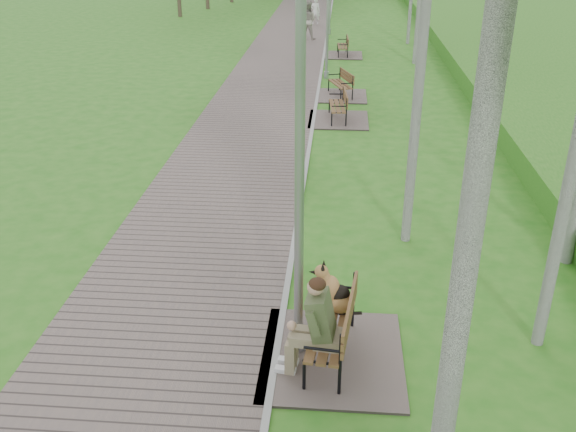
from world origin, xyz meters
name	(u,v)px	position (x,y,z in m)	size (l,w,h in m)	color
walkway	(276,73)	(-1.75, 21.50, 0.02)	(3.50, 67.00, 0.04)	#675953
kerb	(321,74)	(0.00, 21.50, 0.03)	(0.10, 67.00, 0.05)	#999993
bench_main	(326,331)	(0.69, 3.96, 0.49)	(1.98, 2.19, 1.72)	#675953
bench_second	(337,114)	(0.71, 15.44, 0.20)	(1.78, 1.97, 1.09)	#675953
bench_third	(340,91)	(0.77, 18.23, 0.19)	(1.71, 1.91, 1.05)	#675953
bench_far	(343,51)	(0.81, 25.14, 0.19)	(1.65, 1.84, 1.01)	#675953
lamp_post_near	(299,188)	(0.30, 4.13, 2.52)	(0.21, 0.21, 5.40)	#93959A
lamp_post_second	(328,21)	(0.22, 20.83, 2.11)	(0.17, 0.17, 4.52)	#93959A
pedestrian_near	(315,11)	(-0.77, 33.64, 0.72)	(0.53, 0.35, 1.44)	silver
pedestrian_far	(307,20)	(-0.96, 28.89, 0.92)	(0.89, 0.70, 1.84)	gray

